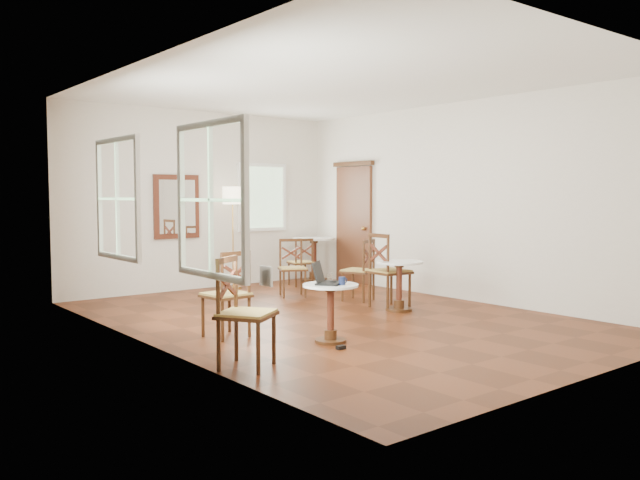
# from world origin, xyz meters

# --- Properties ---
(ground) EXTENTS (7.00, 7.00, 0.00)m
(ground) POSITION_xyz_m (0.00, 0.00, 0.00)
(ground) COLOR #52220E
(ground) RESTS_ON ground
(room_shell) EXTENTS (5.02, 7.02, 3.01)m
(room_shell) POSITION_xyz_m (-0.06, 0.27, 1.89)
(room_shell) COLOR silver
(room_shell) RESTS_ON ground
(cafe_table_near) EXTENTS (0.60, 0.60, 0.64)m
(cafe_table_near) POSITION_xyz_m (-0.92, -1.03, 0.39)
(cafe_table_near) COLOR #422410
(cafe_table_near) RESTS_ON ground
(cafe_table_mid) EXTENTS (0.65, 0.65, 0.69)m
(cafe_table_mid) POSITION_xyz_m (1.05, -0.13, 0.42)
(cafe_table_mid) COLOR #422410
(cafe_table_mid) RESTS_ON ground
(cafe_table_back) EXTENTS (0.76, 0.76, 0.81)m
(cafe_table_back) POSITION_xyz_m (2.02, 3.00, 0.50)
(cafe_table_back) COLOR #422410
(cafe_table_back) RESTS_ON ground
(chair_near_a) EXTENTS (0.50, 0.50, 0.98)m
(chair_near_a) POSITION_xyz_m (-1.66, -0.11, 0.49)
(chair_near_a) COLOR #422410
(chair_near_a) RESTS_ON ground
(chair_near_b) EXTENTS (0.66, 0.66, 1.03)m
(chair_near_b) POSITION_xyz_m (-2.19, -1.32, 0.51)
(chair_near_b) COLOR #422410
(chair_near_b) RESTS_ON ground
(chair_mid_a) EXTENTS (0.56, 0.56, 0.93)m
(chair_mid_a) POSITION_xyz_m (1.19, 0.83, 0.46)
(chair_mid_a) COLOR #422410
(chair_mid_a) RESTS_ON ground
(chair_mid_b) EXTENTS (0.53, 0.53, 1.06)m
(chair_mid_b) POSITION_xyz_m (1.09, 0.12, 0.53)
(chair_mid_b) COLOR #422410
(chair_mid_b) RESTS_ON ground
(chair_back_a) EXTENTS (0.47, 0.47, 0.84)m
(chair_back_a) POSITION_xyz_m (1.48, 2.67, 0.42)
(chair_back_a) COLOR #422410
(chair_back_a) RESTS_ON ground
(chair_back_b) EXTENTS (0.56, 0.56, 0.90)m
(chair_back_b) POSITION_xyz_m (0.66, 1.82, 0.45)
(chair_back_b) COLOR #422410
(chair_back_b) RESTS_ON ground
(floor_lamp) EXTENTS (0.34, 0.34, 1.73)m
(floor_lamp) POSITION_xyz_m (0.38, 3.15, 1.47)
(floor_lamp) COLOR #BF8C3F
(floor_lamp) RESTS_ON ground
(laptop) EXTENTS (0.43, 0.42, 0.24)m
(laptop) POSITION_xyz_m (-0.95, -0.97, 0.69)
(laptop) COLOR black
(laptop) RESTS_ON cafe_table_near
(mouse) EXTENTS (0.11, 0.07, 0.04)m
(mouse) POSITION_xyz_m (-0.89, -1.03, 0.66)
(mouse) COLOR black
(mouse) RESTS_ON cafe_table_near
(navy_mug) EXTENTS (0.11, 0.07, 0.09)m
(navy_mug) POSITION_xyz_m (-0.85, -1.15, 0.68)
(navy_mug) COLOR #111938
(navy_mug) RESTS_ON cafe_table_near
(water_glass) EXTENTS (0.07, 0.07, 0.11)m
(water_glass) POSITION_xyz_m (-0.86, -0.96, 0.69)
(water_glass) COLOR white
(water_glass) RESTS_ON cafe_table_near
(power_adapter) EXTENTS (0.10, 0.06, 0.04)m
(power_adapter) POSITION_xyz_m (-1.04, -1.34, 0.02)
(power_adapter) COLOR black
(power_adapter) RESTS_ON ground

